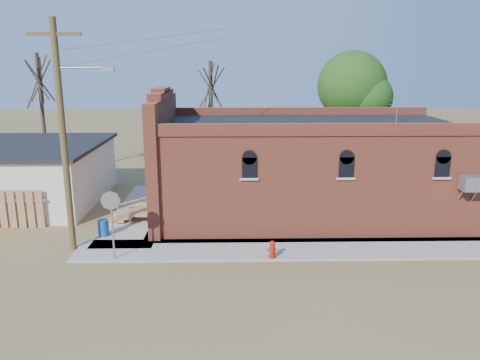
{
  "coord_description": "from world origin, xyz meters",
  "views": [
    {
      "loc": [
        -1.75,
        -16.74,
        7.38
      ],
      "look_at": [
        -1.36,
        3.07,
        2.4
      ],
      "focal_mm": 35.0,
      "sensor_mm": 36.0,
      "label": 1
    }
  ],
  "objects_px": {
    "brick_bar": "(300,169)",
    "stop_sign": "(111,207)",
    "trash_barrel": "(103,228)",
    "fire_hydrant": "(272,249)",
    "utility_pole": "(64,133)"
  },
  "relations": [
    {
      "from": "brick_bar",
      "to": "stop_sign",
      "type": "bearing_deg",
      "value": -145.11
    },
    {
      "from": "stop_sign",
      "to": "trash_barrel",
      "type": "relative_size",
      "value": 3.78
    },
    {
      "from": "fire_hydrant",
      "to": "trash_barrel",
      "type": "relative_size",
      "value": 0.95
    },
    {
      "from": "utility_pole",
      "to": "fire_hydrant",
      "type": "distance_m",
      "value": 9.16
    },
    {
      "from": "brick_bar",
      "to": "fire_hydrant",
      "type": "bearing_deg",
      "value": -108.33
    },
    {
      "from": "utility_pole",
      "to": "fire_hydrant",
      "type": "bearing_deg",
      "value": -8.59
    },
    {
      "from": "brick_bar",
      "to": "stop_sign",
      "type": "xyz_separation_m",
      "value": [
        -7.88,
        -5.49,
        -0.18
      ]
    },
    {
      "from": "brick_bar",
      "to": "stop_sign",
      "type": "height_order",
      "value": "brick_bar"
    },
    {
      "from": "brick_bar",
      "to": "stop_sign",
      "type": "relative_size",
      "value": 6.07
    },
    {
      "from": "fire_hydrant",
      "to": "stop_sign",
      "type": "height_order",
      "value": "stop_sign"
    },
    {
      "from": "brick_bar",
      "to": "trash_barrel",
      "type": "bearing_deg",
      "value": -161.4
    },
    {
      "from": "utility_pole",
      "to": "stop_sign",
      "type": "distance_m",
      "value": 3.45
    },
    {
      "from": "utility_pole",
      "to": "trash_barrel",
      "type": "relative_size",
      "value": 12.6
    },
    {
      "from": "utility_pole",
      "to": "trash_barrel",
      "type": "xyz_separation_m",
      "value": [
        0.84,
        1.28,
        -4.33
      ]
    },
    {
      "from": "trash_barrel",
      "to": "fire_hydrant",
      "type": "bearing_deg",
      "value": -19.26
    }
  ]
}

